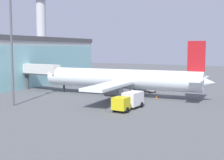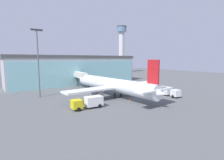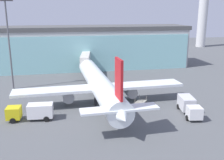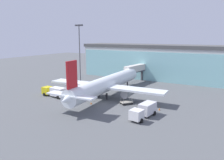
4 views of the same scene
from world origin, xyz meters
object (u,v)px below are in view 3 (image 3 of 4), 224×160
object	(u,v)px
airplane	(99,84)
safety_cone_wingtip	(181,101)
fuel_truck	(189,106)
catering_truck	(32,111)
control_tower	(204,0)
apron_light_mast	(9,38)
baggage_cart	(141,102)
jet_bridge	(86,59)
safety_cone_nose	(106,114)

from	to	relation	value
airplane	safety_cone_wingtip	world-z (taller)	airplane
safety_cone_wingtip	fuel_truck	bearing A→B (deg)	-102.21
catering_truck	control_tower	bearing A→B (deg)	-129.79
safety_cone_wingtip	catering_truck	bearing A→B (deg)	-171.73
apron_light_mast	baggage_cart	distance (m)	31.84
control_tower	apron_light_mast	size ratio (longest dim) A/B	1.89
jet_bridge	safety_cone_wingtip	world-z (taller)	jet_bridge
safety_cone_wingtip	jet_bridge	bearing A→B (deg)	125.09
fuel_truck	catering_truck	bearing A→B (deg)	-86.59
apron_light_mast	airplane	size ratio (longest dim) A/B	0.53
control_tower	safety_cone_wingtip	bearing A→B (deg)	-119.62
baggage_cart	safety_cone_nose	size ratio (longest dim) A/B	5.83
catering_truck	safety_cone_nose	distance (m)	12.23
jet_bridge	airplane	distance (m)	21.22
baggage_cart	control_tower	bearing A→B (deg)	1.88
control_tower	airplane	bearing A→B (deg)	-129.01
airplane	baggage_cart	world-z (taller)	airplane
fuel_truck	baggage_cart	bearing A→B (deg)	-123.00
jet_bridge	control_tower	bearing A→B (deg)	-42.77
catering_truck	fuel_truck	bearing A→B (deg)	178.16
jet_bridge	fuel_truck	size ratio (longest dim) A/B	1.56
airplane	safety_cone_nose	size ratio (longest dim) A/B	67.24
fuel_truck	airplane	bearing A→B (deg)	-114.08
jet_bridge	airplane	size ratio (longest dim) A/B	0.32
control_tower	airplane	distance (m)	94.47
jet_bridge	fuel_truck	bearing A→B (deg)	-145.44
jet_bridge	safety_cone_wingtip	size ratio (longest dim) A/B	21.30
baggage_cart	safety_cone_nose	xyz separation A→B (m)	(-7.26, -4.30, -0.23)
jet_bridge	catering_truck	size ratio (longest dim) A/B	1.59
control_tower	airplane	world-z (taller)	control_tower
apron_light_mast	baggage_cart	size ratio (longest dim) A/B	6.16
safety_cone_wingtip	control_tower	bearing A→B (deg)	60.38
jet_bridge	safety_cone_wingtip	distance (m)	29.87
apron_light_mast	safety_cone_wingtip	size ratio (longest dim) A/B	35.90
airplane	safety_cone_nose	world-z (taller)	airplane
apron_light_mast	catering_truck	xyz separation A→B (m)	(6.52, -18.84, -10.17)
baggage_cart	catering_truck	bearing A→B (deg)	138.03
apron_light_mast	airplane	distance (m)	23.35
control_tower	safety_cone_wingtip	size ratio (longest dim) A/B	67.88
jet_bridge	airplane	world-z (taller)	airplane
jet_bridge	safety_cone_nose	xyz separation A→B (m)	(1.55, -28.35, -4.42)
control_tower	airplane	xyz separation A→B (m)	(-58.32, -71.99, -18.47)
control_tower	baggage_cart	xyz separation A→B (m)	(-50.81, -74.90, -21.47)
apron_light_mast	airplane	world-z (taller)	apron_light_mast
control_tower	jet_bridge	bearing A→B (deg)	-139.54
baggage_cart	safety_cone_nose	bearing A→B (deg)	156.66
catering_truck	baggage_cart	bearing A→B (deg)	-166.15
catering_truck	baggage_cart	world-z (taller)	catering_truck
catering_truck	safety_cone_wingtip	xyz separation A→B (m)	(27.60, 4.01, -1.19)
catering_truck	fuel_truck	size ratio (longest dim) A/B	0.98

